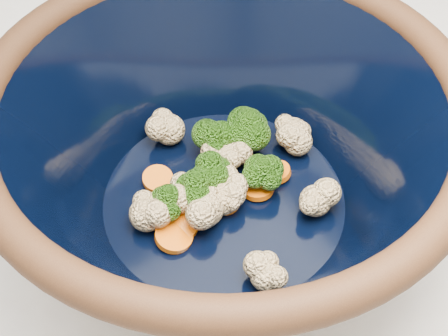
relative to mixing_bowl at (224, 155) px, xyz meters
The scene contains 2 objects.
mixing_bowl is the anchor object (origin of this frame).
vegetable_pile 0.04m from the mixing_bowl, 59.68° to the left, with size 0.20×0.21×0.05m.
Camera 1 is at (-0.10, -0.21, 1.38)m, focal length 50.00 mm.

